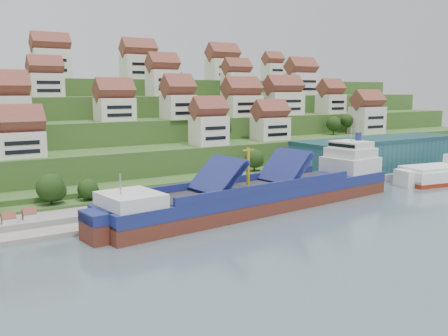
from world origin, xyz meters
TOP-DOWN VIEW (x-y plane):
  - ground at (0.00, 0.00)m, footprint 300.00×300.00m
  - quay at (20.00, 15.00)m, footprint 180.00×14.00m
  - pebble_beach at (-58.00, 12.00)m, footprint 45.00×20.00m
  - hillside at (0.00, 103.55)m, footprint 260.00×128.00m
  - hillside_village at (0.18, 62.61)m, footprint 157.25×61.79m
  - hillside_trees at (-8.02, 44.85)m, footprint 140.18×62.13m
  - warehouse at (52.00, 17.00)m, footprint 60.00×15.00m
  - flagpole at (18.11, 10.00)m, footprint 1.28×0.16m
  - cargo_ship at (-3.40, 0.90)m, footprint 79.05×20.20m
  - second_ship at (61.26, -1.35)m, footprint 30.62×14.95m

SIDE VIEW (x-z plane):
  - ground at x=0.00m, z-range 0.00..0.00m
  - pebble_beach at x=-58.00m, z-range 0.00..1.00m
  - quay at x=20.00m, z-range 0.00..2.20m
  - second_ship at x=61.26m, z-range -1.69..6.83m
  - cargo_ship at x=-3.40m, z-range -5.37..11.98m
  - flagpole at x=18.11m, z-range 2.88..10.88m
  - warehouse at x=52.00m, z-range 2.20..12.20m
  - hillside at x=0.00m, z-range -4.84..26.16m
  - hillside_trees at x=-8.02m, z-range 1.22..32.91m
  - hillside_village at x=0.18m, z-range 10.49..40.14m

